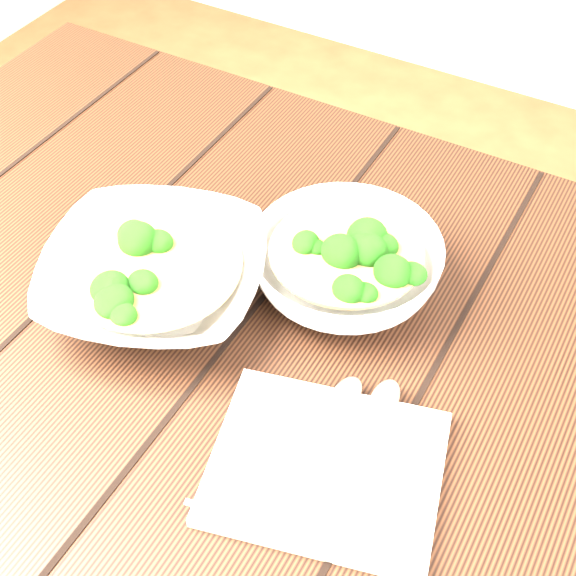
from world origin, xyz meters
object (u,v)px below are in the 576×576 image
at_px(table, 265,393).
at_px(soup_bowl_front, 155,275).
at_px(soup_bowl_back, 345,264).
at_px(trivet, 346,265).
at_px(napkin, 326,467).

xyz_separation_m(table, soup_bowl_front, (-0.12, -0.02, 0.15)).
height_order(table, soup_bowl_back, soup_bowl_back).
distance_m(trivet, napkin, 0.25).
bearing_deg(napkin, table, 124.52).
distance_m(soup_bowl_back, napkin, 0.23).
distance_m(table, soup_bowl_back, 0.19).
bearing_deg(trivet, soup_bowl_front, -142.05).
distance_m(table, soup_bowl_front, 0.20).
bearing_deg(soup_bowl_back, table, -117.52).
bearing_deg(soup_bowl_back, soup_bowl_front, -147.38).
distance_m(soup_bowl_back, trivet, 0.03).
bearing_deg(table, soup_bowl_front, -172.56).
height_order(soup_bowl_front, napkin, soup_bowl_front).
bearing_deg(table, soup_bowl_back, 62.48).
height_order(soup_bowl_back, napkin, soup_bowl_back).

